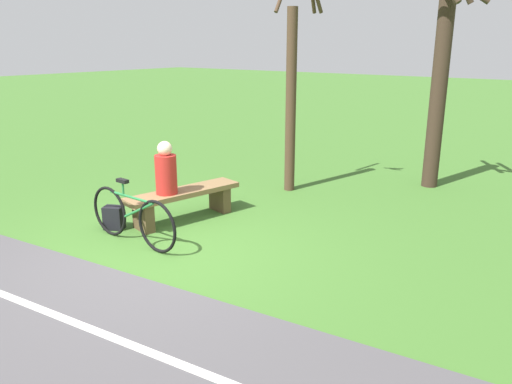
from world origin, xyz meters
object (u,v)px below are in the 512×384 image
(bench, at_px, (183,199))
(tree_far_left, at_px, (439,83))
(person_seated, at_px, (166,171))
(bicycle, at_px, (132,217))
(backpack, at_px, (114,218))
(tree_by_path, at_px, (292,91))

(bench, bearing_deg, tree_far_left, 162.15)
(person_seated, xyz_separation_m, tree_far_left, (-4.66, 2.60, 1.17))
(bicycle, bearing_deg, tree_far_left, 68.00)
(bench, relative_size, person_seated, 2.41)
(person_seated, bearing_deg, backpack, -25.49)
(person_seated, relative_size, tree_far_left, 0.18)
(tree_by_path, relative_size, tree_far_left, 0.93)
(bench, xyz_separation_m, person_seated, (0.29, -0.06, 0.52))
(bench, distance_m, backpack, 1.12)
(bench, height_order, tree_far_left, tree_far_left)
(bench, xyz_separation_m, tree_by_path, (-2.51, 0.43, 1.57))
(tree_by_path, distance_m, tree_far_left, 2.82)
(tree_far_left, bearing_deg, backpack, -30.27)
(bicycle, bearing_deg, tree_by_path, 86.87)
(bench, xyz_separation_m, backpack, (0.94, -0.57, -0.18))
(bicycle, xyz_separation_m, backpack, (-0.21, -0.70, -0.22))
(bicycle, distance_m, tree_far_left, 6.25)
(person_seated, height_order, bicycle, person_seated)
(tree_by_path, bearing_deg, backpack, -16.11)
(backpack, xyz_separation_m, tree_far_left, (-5.32, 3.10, 1.87))
(person_seated, distance_m, tree_by_path, 3.02)
(backpack, height_order, tree_by_path, tree_by_path)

